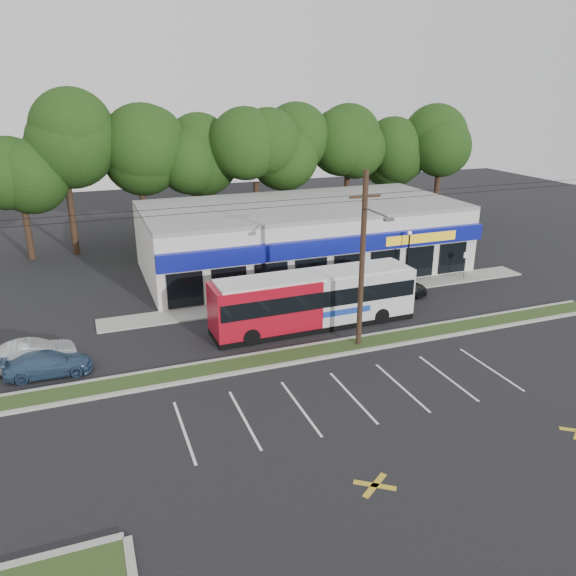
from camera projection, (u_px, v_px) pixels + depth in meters
The scene contains 16 objects.
ground at pixel (317, 361), 30.38m from camera, with size 120.00×120.00×0.00m, color black.
grass_strip at pixel (310, 353), 31.24m from camera, with size 40.00×1.60×0.12m, color #283D19.
curb_south at pixel (316, 359), 30.49m from camera, with size 40.00×0.25×0.14m, color #9E9E93.
curb_north at pixel (304, 346), 31.99m from camera, with size 40.00×0.25×0.14m, color #9E9E93.
sidewalk at pixel (331, 295), 39.95m from camera, with size 32.00×2.20×0.10m, color #9E9E93.
strip_mall at pixel (302, 236), 45.33m from camera, with size 25.00×12.55×5.30m.
utility_pole at pixel (360, 256), 30.31m from camera, with size 50.00×2.77×10.00m.
lamp_post at pixel (408, 252), 40.88m from camera, with size 0.30×0.30×4.25m.
sign_post at pixel (466, 260), 42.71m from camera, with size 0.45×0.10×2.23m.
tree_line at pixel (247, 151), 51.77m from camera, with size 46.76×6.76×11.83m.
metrobus at pixel (314, 298), 34.30m from camera, with size 12.86×2.96×3.44m.
car_dark at pixel (398, 288), 39.27m from camera, with size 1.70×4.24×1.44m, color black.
car_silver at pixel (33, 354), 29.60m from camera, with size 1.51×4.33×1.43m, color #9A9DA1.
car_blue at pixel (48, 364), 28.77m from camera, with size 1.74×4.29×1.25m, color #30496B.
pedestrian_a at pixel (366, 284), 39.86m from camera, with size 0.58×0.38×1.59m, color white.
pedestrian_b at pixel (383, 281), 40.51m from camera, with size 0.80×0.63×1.65m, color beige.
Camera 1 is at (-11.09, -24.95, 13.99)m, focal length 35.00 mm.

